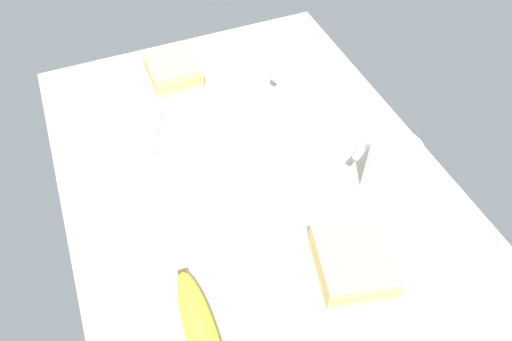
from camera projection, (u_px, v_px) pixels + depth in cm
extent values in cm
cube|color=#BCB29E|center=(256.00, 185.00, 83.59)|extent=(90.00, 64.00, 2.00)
cylinder|color=white|center=(248.00, 84.00, 91.87)|extent=(8.42, 8.42, 10.22)
cylinder|color=brown|center=(248.00, 64.00, 88.35)|extent=(7.41, 7.41, 0.40)
cylinder|color=white|center=(270.00, 69.00, 93.92)|extent=(3.97, 2.38, 1.20)
cylinder|color=white|center=(391.00, 169.00, 77.86)|extent=(8.27, 8.27, 10.40)
cylinder|color=black|center=(397.00, 149.00, 74.27)|extent=(7.28, 7.28, 0.40)
cylinder|color=white|center=(361.00, 151.00, 79.70)|extent=(2.88, 3.83, 1.20)
cube|color=#DBB77A|center=(352.00, 266.00, 71.38)|extent=(13.94, 13.06, 1.60)
cube|color=#D8B259|center=(353.00, 261.00, 70.31)|extent=(13.94, 13.06, 1.20)
cube|color=#DBB77A|center=(355.00, 256.00, 69.24)|extent=(13.94, 13.06, 1.60)
cube|color=#DBB77A|center=(174.00, 74.00, 100.53)|extent=(11.12, 10.02, 1.60)
cube|color=#D8B259|center=(173.00, 69.00, 99.46)|extent=(11.12, 10.02, 1.20)
cube|color=#DBB77A|center=(172.00, 64.00, 98.39)|extent=(11.12, 10.02, 1.60)
cylinder|color=silver|center=(232.00, 156.00, 79.40)|extent=(7.02, 7.02, 10.83)
cylinder|color=white|center=(233.00, 163.00, 80.78)|extent=(6.32, 6.32, 7.21)
ellipsoid|color=yellow|center=(202.00, 335.00, 63.30)|extent=(20.08, 4.65, 4.14)
cube|color=#4C3819|center=(183.00, 275.00, 69.02)|extent=(1.20, 1.20, 1.20)
ellipsoid|color=silver|center=(153.00, 147.00, 87.59)|extent=(4.26, 3.63, 0.80)
cylinder|color=silver|center=(159.00, 123.00, 91.71)|extent=(8.59, 4.22, 0.70)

